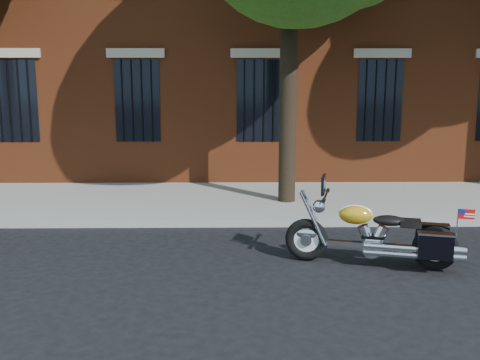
{
  "coord_description": "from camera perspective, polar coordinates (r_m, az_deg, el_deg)",
  "views": [
    {
      "loc": [
        -0.64,
        -8.26,
        2.62
      ],
      "look_at": [
        -0.52,
        0.8,
        0.98
      ],
      "focal_mm": 40.0,
      "sensor_mm": 36.0,
      "label": 1
    }
  ],
  "objects": [
    {
      "name": "sidewalk",
      "position": [
        11.82,
        2.39,
        -2.21
      ],
      "size": [
        40.0,
        3.6,
        0.15
      ],
      "primitive_type": "cube",
      "color": "gray",
      "rests_on": "ground"
    },
    {
      "name": "ground",
      "position": [
        8.69,
        3.55,
        -7.33
      ],
      "size": [
        120.0,
        120.0,
        0.0
      ],
      "primitive_type": "plane",
      "color": "black",
      "rests_on": "ground"
    },
    {
      "name": "motorcycle",
      "position": [
        8.01,
        14.57,
        -5.9
      ],
      "size": [
        2.44,
        1.15,
        1.3
      ],
      "rotation": [
        0.0,
        0.0,
        -0.25
      ],
      "color": "black",
      "rests_on": "ground"
    },
    {
      "name": "curb",
      "position": [
        9.99,
        2.97,
        -4.53
      ],
      "size": [
        40.0,
        0.16,
        0.15
      ],
      "primitive_type": "cube",
      "color": "gray",
      "rests_on": "ground"
    }
  ]
}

